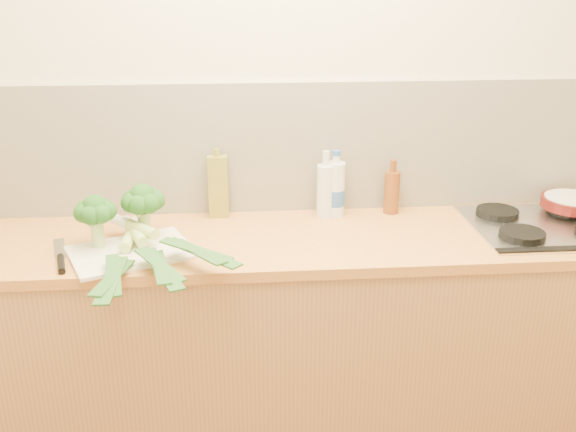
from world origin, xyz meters
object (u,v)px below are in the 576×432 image
Objects in this scene: chefs_knife at (61,260)px; skillet at (573,202)px; gas_hob at (546,225)px; chopping_board at (131,252)px.

skillet reaches higher than chefs_knife.
gas_hob reaches higher than chefs_knife.
gas_hob is 1.78× the size of chefs_knife.
chefs_knife is 2.02m from skillet.
chefs_knife is at bearing -174.67° from gas_hob.
skillet is (1.77, 0.24, 0.05)m from chopping_board.
chopping_board is 1.17× the size of skillet.
chefs_knife is (-1.83, -0.17, -0.01)m from gas_hob.
gas_hob is 1.63× the size of skillet.
skillet is (2.00, 0.30, 0.05)m from chefs_knife.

